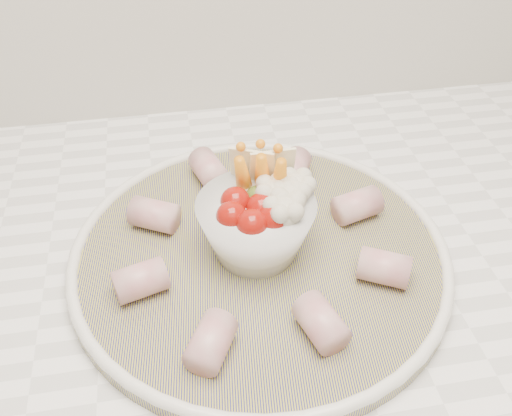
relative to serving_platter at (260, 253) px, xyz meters
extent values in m
cube|color=white|center=(0.01, 0.02, -0.03)|extent=(2.04, 0.62, 0.04)
cylinder|color=navy|center=(0.00, 0.00, 0.00)|extent=(0.43, 0.43, 0.01)
torus|color=white|center=(0.00, 0.00, 0.00)|extent=(0.39, 0.39, 0.01)
sphere|color=maroon|center=(-0.03, -0.01, 0.07)|extent=(0.03, 0.03, 0.03)
sphere|color=maroon|center=(-0.01, -0.03, 0.07)|extent=(0.03, 0.03, 0.03)
sphere|color=maroon|center=(0.01, -0.02, 0.07)|extent=(0.03, 0.03, 0.03)
sphere|color=maroon|center=(-0.02, 0.01, 0.07)|extent=(0.03, 0.03, 0.03)
sphere|color=maroon|center=(0.00, 0.00, 0.07)|extent=(0.03, 0.03, 0.03)
sphere|color=#506C24|center=(0.00, 0.02, 0.06)|extent=(0.02, 0.02, 0.02)
cone|color=orange|center=(-0.01, 0.03, 0.08)|extent=(0.04, 0.05, 0.07)
cone|color=orange|center=(0.01, 0.03, 0.08)|extent=(0.03, 0.04, 0.07)
cone|color=orange|center=(0.02, 0.02, 0.08)|extent=(0.02, 0.04, 0.07)
sphere|color=beige|center=(0.03, 0.00, 0.07)|extent=(0.03, 0.03, 0.03)
sphere|color=beige|center=(0.02, -0.02, 0.07)|extent=(0.03, 0.03, 0.03)
sphere|color=beige|center=(0.04, 0.02, 0.07)|extent=(0.03, 0.03, 0.03)
sphere|color=beige|center=(0.02, 0.01, 0.07)|extent=(0.03, 0.03, 0.03)
cube|color=beige|center=(0.00, 0.04, 0.08)|extent=(0.05, 0.03, 0.05)
cube|color=beige|center=(0.02, 0.04, 0.08)|extent=(0.05, 0.01, 0.05)
cylinder|color=#B7535E|center=(0.11, 0.03, 0.02)|extent=(0.06, 0.05, 0.03)
cylinder|color=#B7535E|center=(0.06, 0.11, 0.02)|extent=(0.05, 0.06, 0.03)
cylinder|color=#B7535E|center=(-0.04, 0.13, 0.02)|extent=(0.05, 0.06, 0.03)
cylinder|color=#B7535E|center=(-0.10, 0.06, 0.02)|extent=(0.06, 0.05, 0.03)
cylinder|color=#B7535E|center=(-0.12, -0.04, 0.02)|extent=(0.06, 0.05, 0.03)
cylinder|color=#B7535E|center=(-0.06, -0.12, 0.02)|extent=(0.05, 0.06, 0.03)
cylinder|color=#B7535E|center=(0.03, -0.11, 0.02)|extent=(0.05, 0.06, 0.03)
cylinder|color=#B7535E|center=(0.11, -0.06, 0.02)|extent=(0.06, 0.05, 0.03)
camera|label=1|loc=(-0.08, -0.41, 0.42)|focal=40.00mm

